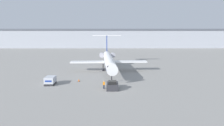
# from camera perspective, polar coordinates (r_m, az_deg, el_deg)

# --- Properties ---
(ground_plane) EXTENTS (600.00, 600.00, 0.00)m
(ground_plane) POSITION_cam_1_polar(r_m,az_deg,el_deg) (44.95, 0.17, -7.19)
(ground_plane) COLOR gray
(terminal_building) EXTENTS (180.00, 16.80, 13.82)m
(terminal_building) POSITION_cam_1_polar(r_m,az_deg,el_deg) (163.40, -0.32, 6.50)
(terminal_building) COLOR #9EA3AD
(terminal_building) RESTS_ON ground
(airplane_main) EXTENTS (23.08, 34.24, 10.57)m
(airplane_main) POSITION_cam_1_polar(r_m,az_deg,el_deg) (65.57, -0.86, 0.85)
(airplane_main) COLOR white
(airplane_main) RESTS_ON ground
(pushback_tug) EXTENTS (2.39, 3.98, 1.99)m
(pushback_tug) POSITION_cam_1_polar(r_m,az_deg,el_deg) (45.76, 0.08, -5.94)
(pushback_tug) COLOR #2D2D33
(pushback_tug) RESTS_ON ground
(luggage_cart) EXTENTS (2.08, 3.25, 1.84)m
(luggage_cart) POSITION_cam_1_polar(r_m,az_deg,el_deg) (51.57, -15.81, -4.44)
(luggage_cart) COLOR #232326
(luggage_cart) RESTS_ON ground
(worker_near_tug) EXTENTS (0.40, 0.24, 1.70)m
(worker_near_tug) POSITION_cam_1_polar(r_m,az_deg,el_deg) (46.15, -2.12, -5.65)
(worker_near_tug) COLOR #232838
(worker_near_tug) RESTS_ON ground
(traffic_cone_left) EXTENTS (0.58, 0.58, 0.60)m
(traffic_cone_left) POSITION_cam_1_polar(r_m,az_deg,el_deg) (53.43, -8.65, -4.48)
(traffic_cone_left) COLOR black
(traffic_cone_left) RESTS_ON ground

